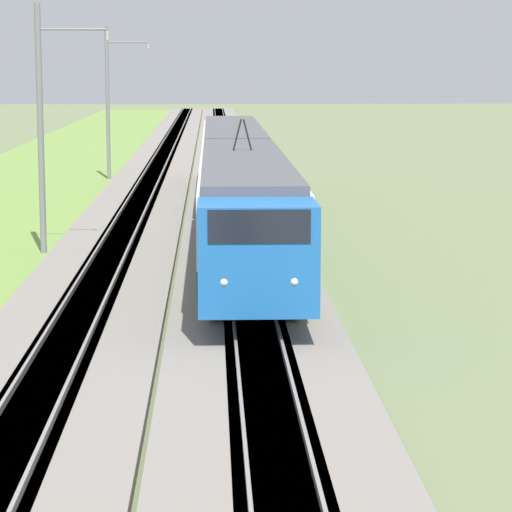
% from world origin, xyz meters
% --- Properties ---
extents(ballast_main, '(240.00, 4.40, 0.30)m').
position_xyz_m(ballast_main, '(50.00, 0.00, 0.15)').
color(ballast_main, gray).
rests_on(ballast_main, ground).
extents(ballast_adjacent, '(240.00, 4.40, 0.30)m').
position_xyz_m(ballast_adjacent, '(50.00, -4.53, 0.15)').
color(ballast_adjacent, gray).
rests_on(ballast_adjacent, ground).
extents(track_main, '(240.00, 1.57, 0.45)m').
position_xyz_m(track_main, '(50.00, 0.00, 0.16)').
color(track_main, '#4C4238').
rests_on(track_main, ground).
extents(track_adjacent, '(240.00, 1.57, 0.45)m').
position_xyz_m(track_adjacent, '(50.00, -4.53, 0.16)').
color(track_adjacent, '#4C4238').
rests_on(track_adjacent, ground).
extents(grass_verge, '(240.00, 10.95, 0.12)m').
position_xyz_m(grass_verge, '(50.00, 6.85, 0.06)').
color(grass_verge, olive).
rests_on(grass_verge, ground).
extents(passenger_train, '(43.33, 2.93, 4.91)m').
position_xyz_m(passenger_train, '(38.67, -4.53, 2.29)').
color(passenger_train, blue).
rests_on(passenger_train, ground).
extents(catenary_mast_mid, '(0.22, 2.56, 8.87)m').
position_xyz_m(catenary_mast_mid, '(32.58, 2.47, 4.58)').
color(catenary_mast_mid, slate).
rests_on(catenary_mast_mid, ground).
extents(catenary_mast_far, '(0.22, 2.56, 8.92)m').
position_xyz_m(catenary_mast_far, '(60.69, 2.47, 4.60)').
color(catenary_mast_far, slate).
rests_on(catenary_mast_far, ground).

